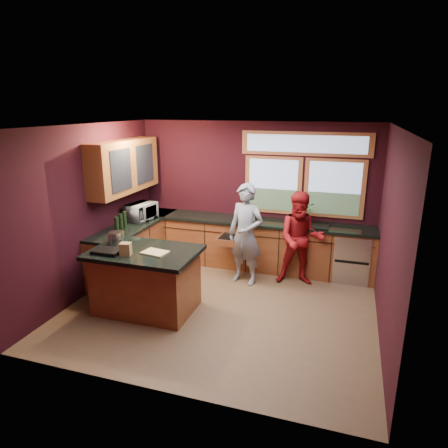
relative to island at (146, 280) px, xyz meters
The scene contains 14 objects.
floor 1.23m from the island, 21.06° to the left, with size 4.50×4.50×0.00m, color brown.
room_shell 1.58m from the island, 57.78° to the left, with size 4.52×4.02×2.71m.
back_counter 2.45m from the island, 59.15° to the left, with size 4.50×0.64×0.93m.
left_counter 1.54m from the island, 125.35° to the left, with size 0.64×2.30×0.93m.
island is the anchor object (origin of this frame).
person_grey 1.86m from the island, 50.49° to the left, with size 0.64×0.42×1.74m, color slate.
person_red 2.64m from the island, 38.47° to the left, with size 0.78×0.61×1.61m, color maroon.
microwave 1.82m from the island, 120.24° to the left, with size 0.56×0.38×0.31m, color #999999.
potted_plant 3.05m from the island, 46.31° to the left, with size 0.37×0.32×0.41m, color #999999.
paper_towel 2.44m from the island, 62.83° to the left, with size 0.12×0.12×0.28m, color white.
cutting_board 0.52m from the island, 14.04° to the right, with size 0.35×0.25×0.02m, color tan.
stock_pot 0.80m from the island, 164.74° to the left, with size 0.24×0.24×0.18m, color silver.
paper_bag 0.63m from the island, 120.96° to the right, with size 0.15×0.12×0.18m, color brown.
black_tray 0.71m from the island, 150.95° to the right, with size 0.40×0.28×0.05m, color black.
Camera 1 is at (1.71, -5.24, 2.96)m, focal length 32.00 mm.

